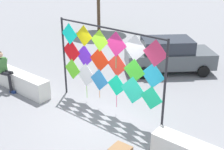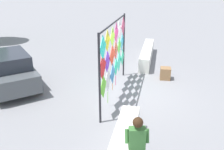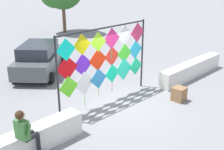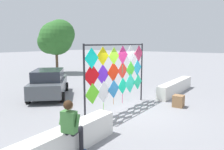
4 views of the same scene
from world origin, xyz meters
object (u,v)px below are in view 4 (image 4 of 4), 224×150
(kite_display_rack, at_px, (118,70))
(seated_vendor, at_px, (72,125))
(cardboard_box_large, at_px, (178,101))
(tree_far_right, at_px, (56,37))
(parked_car, at_px, (49,83))

(kite_display_rack, bearing_deg, seated_vendor, -161.92)
(seated_vendor, distance_m, cardboard_box_large, 6.01)
(tree_far_right, bearing_deg, kite_display_rack, -118.90)
(parked_car, distance_m, tree_far_right, 9.34)
(seated_vendor, relative_size, parked_car, 0.40)
(parked_car, distance_m, cardboard_box_large, 6.68)
(parked_car, xyz_separation_m, tree_far_right, (6.16, 6.52, 2.62))
(kite_display_rack, height_order, cardboard_box_large, kite_display_rack)
(kite_display_rack, xyz_separation_m, seated_vendor, (-3.94, -1.29, -0.81))
(parked_car, bearing_deg, seated_vendor, -123.89)
(seated_vendor, distance_m, parked_car, 6.81)
(seated_vendor, height_order, cardboard_box_large, seated_vendor)
(seated_vendor, bearing_deg, cardboard_box_large, -6.35)
(kite_display_rack, distance_m, seated_vendor, 4.22)
(parked_car, relative_size, tree_far_right, 0.77)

